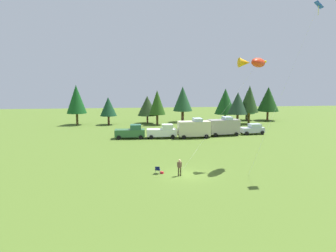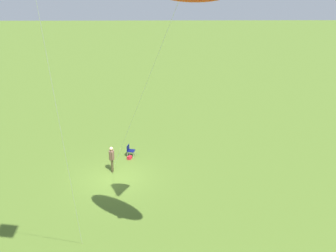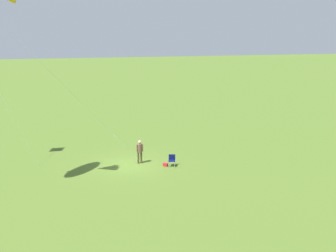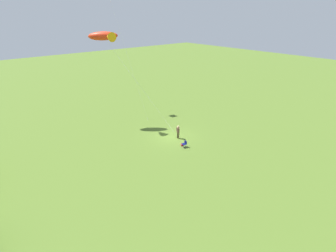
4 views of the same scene
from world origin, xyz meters
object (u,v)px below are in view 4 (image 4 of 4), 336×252
(folding_chair, at_px, (185,143))
(backpack_on_grass, at_px, (182,145))
(kite_large_fish, at_px, (104,36))
(person_kite_flyer, at_px, (178,131))

(folding_chair, relative_size, backpack_on_grass, 2.56)
(backpack_on_grass, bearing_deg, folding_chair, -179.89)
(backpack_on_grass, relative_size, kite_large_fish, 0.03)
(person_kite_flyer, xyz_separation_m, kite_large_fish, (9.29, 4.04, 10.82))
(kite_large_fish, bearing_deg, folding_chair, -165.05)
(folding_chair, distance_m, backpack_on_grass, 0.60)
(kite_large_fish, bearing_deg, backpack_on_grass, -164.45)
(person_kite_flyer, xyz_separation_m, backpack_on_grass, (-1.74, 0.97, -0.91))
(person_kite_flyer, relative_size, kite_large_fish, 0.14)
(backpack_on_grass, bearing_deg, person_kite_flyer, -29.10)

